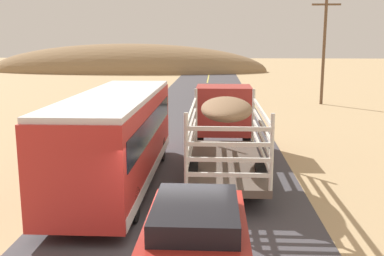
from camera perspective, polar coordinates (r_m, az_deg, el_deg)
livestock_truck at (r=18.90m, az=4.11°, el=1.23°), size 2.53×9.70×3.02m
bus at (r=15.73m, az=-9.46°, el=-1.06°), size 2.54×10.00×3.21m
car_far at (r=37.02m, az=2.96°, el=4.33°), size 1.80×4.40×1.46m
power_pole_mid at (r=37.11m, az=16.32°, el=9.72°), size 2.20×0.24×8.28m
distant_hill at (r=74.90m, az=-8.14°, el=7.09°), size 45.24×16.34×8.94m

